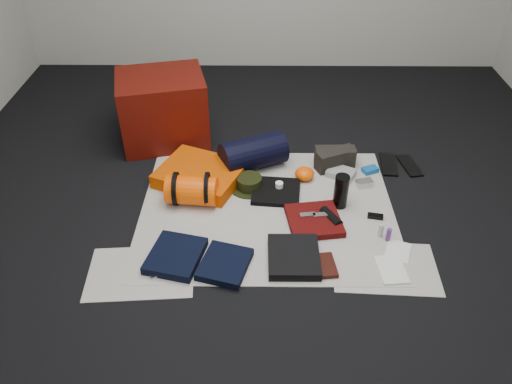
{
  "coord_description": "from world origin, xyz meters",
  "views": [
    {
      "loc": [
        -0.05,
        -2.45,
        2.03
      ],
      "look_at": [
        -0.07,
        0.05,
        0.1
      ],
      "focal_mm": 35.0,
      "sensor_mm": 36.0,
      "label": 1
    }
  ],
  "objects_px": {
    "red_cabinet": "(163,109)",
    "compact_camera": "(364,183)",
    "navy_duffel": "(253,153)",
    "water_bottle": "(341,191)",
    "stuff_sack": "(192,190)",
    "paperback_book": "(325,266)",
    "sleeping_pad": "(201,174)"
  },
  "relations": [
    {
      "from": "water_bottle",
      "to": "compact_camera",
      "type": "distance_m",
      "value": 0.3
    },
    {
      "from": "stuff_sack",
      "to": "water_bottle",
      "type": "xyz_separation_m",
      "value": [
        0.94,
        -0.03,
        0.02
      ]
    },
    {
      "from": "sleeping_pad",
      "to": "water_bottle",
      "type": "distance_m",
      "value": 0.96
    },
    {
      "from": "stuff_sack",
      "to": "paperback_book",
      "type": "distance_m",
      "value": 0.98
    },
    {
      "from": "navy_duffel",
      "to": "compact_camera",
      "type": "distance_m",
      "value": 0.79
    },
    {
      "from": "sleeping_pad",
      "to": "water_bottle",
      "type": "bearing_deg",
      "value": -16.19
    },
    {
      "from": "red_cabinet",
      "to": "compact_camera",
      "type": "height_order",
      "value": "red_cabinet"
    },
    {
      "from": "navy_duffel",
      "to": "paperback_book",
      "type": "relative_size",
      "value": 2.49
    },
    {
      "from": "stuff_sack",
      "to": "navy_duffel",
      "type": "height_order",
      "value": "navy_duffel"
    },
    {
      "from": "water_bottle",
      "to": "compact_camera",
      "type": "height_order",
      "value": "water_bottle"
    },
    {
      "from": "navy_duffel",
      "to": "paperback_book",
      "type": "distance_m",
      "value": 1.06
    },
    {
      "from": "sleeping_pad",
      "to": "navy_duffel",
      "type": "distance_m",
      "value": 0.4
    },
    {
      "from": "sleeping_pad",
      "to": "paperback_book",
      "type": "relative_size",
      "value": 2.97
    },
    {
      "from": "navy_duffel",
      "to": "water_bottle",
      "type": "bearing_deg",
      "value": -62.64
    },
    {
      "from": "paperback_book",
      "to": "water_bottle",
      "type": "bearing_deg",
      "value": 68.06
    },
    {
      "from": "red_cabinet",
      "to": "navy_duffel",
      "type": "relative_size",
      "value": 1.38
    },
    {
      "from": "water_bottle",
      "to": "stuff_sack",
      "type": "bearing_deg",
      "value": 178.44
    },
    {
      "from": "stuff_sack",
      "to": "paperback_book",
      "type": "relative_size",
      "value": 1.78
    },
    {
      "from": "red_cabinet",
      "to": "sleeping_pad",
      "type": "relative_size",
      "value": 1.16
    },
    {
      "from": "water_bottle",
      "to": "paperback_book",
      "type": "relative_size",
      "value": 1.27
    },
    {
      "from": "compact_camera",
      "to": "paperback_book",
      "type": "relative_size",
      "value": 0.6
    },
    {
      "from": "sleeping_pad",
      "to": "paperback_book",
      "type": "distance_m",
      "value": 1.12
    },
    {
      "from": "stuff_sack",
      "to": "water_bottle",
      "type": "bearing_deg",
      "value": -1.56
    },
    {
      "from": "navy_duffel",
      "to": "compact_camera",
      "type": "relative_size",
      "value": 4.18
    },
    {
      "from": "sleeping_pad",
      "to": "stuff_sack",
      "type": "relative_size",
      "value": 1.67
    },
    {
      "from": "sleeping_pad",
      "to": "compact_camera",
      "type": "bearing_deg",
      "value": -2.74
    },
    {
      "from": "navy_duffel",
      "to": "water_bottle",
      "type": "relative_size",
      "value": 1.97
    },
    {
      "from": "red_cabinet",
      "to": "paperback_book",
      "type": "distance_m",
      "value": 1.76
    },
    {
      "from": "navy_duffel",
      "to": "compact_camera",
      "type": "xyz_separation_m",
      "value": [
        0.75,
        -0.22,
        -0.1
      ]
    },
    {
      "from": "compact_camera",
      "to": "sleeping_pad",
      "type": "bearing_deg",
      "value": 163.33
    },
    {
      "from": "sleeping_pad",
      "to": "water_bottle",
      "type": "xyz_separation_m",
      "value": [
        0.92,
        -0.27,
        0.07
      ]
    },
    {
      "from": "stuff_sack",
      "to": "water_bottle",
      "type": "distance_m",
      "value": 0.94
    }
  ]
}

